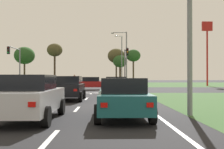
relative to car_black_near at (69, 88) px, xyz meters
The scene contains 33 objects.
ground_plane 15.05m from the car_black_near, 99.26° to the left, with size 200.00×200.00×0.00m, color black.
grass_verge_far_right 45.61m from the car_black_near, 59.60° to the left, with size 35.00×35.00×0.01m, color #385B2D.
median_island_near 4.87m from the car_black_near, 120.14° to the right, with size 1.20×22.00×0.14m, color gray.
median_island_far 39.92m from the car_black_near, 93.47° to the left, with size 1.20×36.00×0.14m, color gray.
lane_dash_near 11.05m from the car_black_near, 84.36° to the right, with size 0.14×2.00×0.01m, color silver.
lane_dash_second 5.15m from the car_black_near, 77.71° to the right, with size 0.14×2.00×0.01m, color silver.
lane_dash_third 1.69m from the car_black_near, 43.67° to the left, with size 0.14×2.00×0.01m, color silver.
lane_dash_fourth 7.16m from the car_black_near, 81.25° to the left, with size 0.14×2.00×0.01m, color silver.
edge_line_right 5.50m from the car_black_near, 35.52° to the right, with size 0.14×24.00×0.01m, color silver.
stop_bar_near 8.00m from the car_black_near, 80.00° to the left, with size 6.40×0.50×0.01m, color silver.
crosswalk_bar_second 12.34m from the car_black_near, 128.51° to the left, with size 0.70×2.80×0.01m, color silver.
crosswalk_bar_third 11.66m from the car_black_near, 124.08° to the left, with size 0.70×2.80×0.01m, color silver.
crosswalk_bar_fourth 11.06m from the car_black_near, 119.12° to the left, with size 0.70×2.80×0.01m, color silver.
crosswalk_bar_fifth 10.55m from the car_black_near, 113.64° to the left, with size 0.70×2.80×0.01m, color silver.
crosswalk_bar_sixth 10.14m from the car_black_near, 107.66° to the left, with size 0.70×2.80×0.01m, color silver.
car_black_near is the anchor object (origin of this frame).
car_red_second 14.51m from the car_black_near, 86.97° to the left, with size 4.30×1.97×1.52m.
car_maroon_third 5.22m from the car_black_near, 51.83° to the left, with size 2.00×4.55×1.53m.
car_silver_fourth 8.16m from the car_black_near, 91.53° to the right, with size 1.95×4.35×1.58m.
car_beige_fifth 25.73m from the car_black_near, 100.64° to the left, with size 2.08×4.59×1.61m.
car_teal_sixth 8.22m from the car_black_near, 68.22° to the right, with size 1.97×4.48×1.47m.
car_navy_seventh 17.33m from the car_black_near, 123.38° to the left, with size 4.59×1.98×1.51m.
traffic_signal_far_right 20.54m from the car_black_near, 75.22° to the left, with size 0.32×4.90×5.52m.
traffic_signal_far_left 22.31m from the car_black_near, 116.97° to the left, with size 0.32×4.88×5.70m.
street_lamp_third 26.65m from the car_black_near, 77.91° to the left, with size 2.62×0.33×8.83m.
street_lamp_fourth 39.06m from the car_black_near, 81.65° to the left, with size 1.67×1.60×10.11m.
pedestrian_at_median 25.63m from the car_black_near, 95.85° to the left, with size 0.34×0.34×1.79m.
fastfood_pole_sign 35.13m from the car_black_near, 54.80° to the left, with size 1.80×0.40×11.04m.
treeline_second 46.50m from the car_black_near, 110.22° to the left, with size 4.56×4.56×8.31m.
treeline_third 40.74m from the car_black_near, 102.08° to the left, with size 3.25×3.25×8.62m.
treeline_fourth 45.33m from the car_black_near, 83.85° to the left, with size 4.00×4.00×8.15m.
treeline_fifth 43.43m from the car_black_near, 82.53° to the left, with size 3.24×3.24×6.45m.
treeline_sixth 43.65m from the car_black_near, 78.60° to the left, with size 3.21×3.21×7.71m.
Camera 1 is at (4.86, -2.43, 1.51)m, focal length 43.10 mm.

